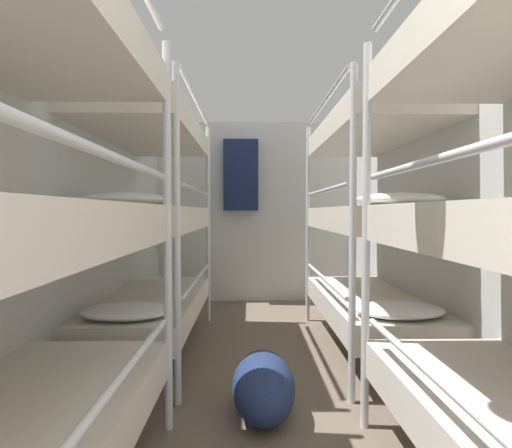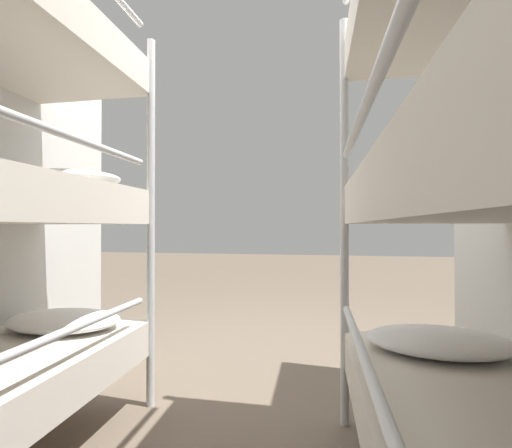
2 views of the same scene
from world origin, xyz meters
name	(u,v)px [view 2 (image 2 of 2)]	position (x,y,z in m)	size (l,w,h in m)	color
ground_plane	(260,370)	(0.00, 0.00, 0.00)	(20.00, 20.00, 0.00)	#6B5B4C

